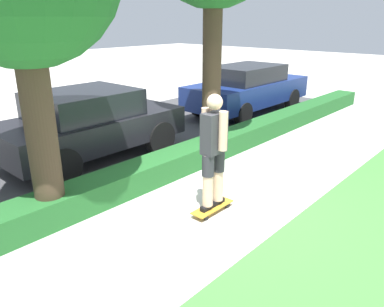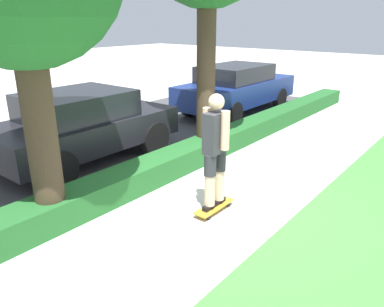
{
  "view_description": "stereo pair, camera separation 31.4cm",
  "coord_description": "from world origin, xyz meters",
  "px_view_note": "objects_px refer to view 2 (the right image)",
  "views": [
    {
      "loc": [
        -4.28,
        -3.2,
        2.84
      ],
      "look_at": [
        -0.09,
        0.6,
        0.8
      ],
      "focal_mm": 35.0,
      "sensor_mm": 36.0,
      "label": 1
    },
    {
      "loc": [
        -4.48,
        -2.96,
        2.84
      ],
      "look_at": [
        -0.09,
        0.6,
        0.8
      ],
      "focal_mm": 35.0,
      "sensor_mm": 36.0,
      "label": 2
    }
  ],
  "objects_px": {
    "skater_person": "(215,149)",
    "parked_car_middle": "(82,125)",
    "skateboard": "(214,207)",
    "parked_car_rear": "(237,87)"
  },
  "relations": [
    {
      "from": "parked_car_middle",
      "to": "skateboard",
      "type": "bearing_deg",
      "value": -92.04
    },
    {
      "from": "skateboard",
      "to": "parked_car_middle",
      "type": "distance_m",
      "value": 3.5
    },
    {
      "from": "skateboard",
      "to": "skater_person",
      "type": "distance_m",
      "value": 0.96
    },
    {
      "from": "skater_person",
      "to": "parked_car_rear",
      "type": "relative_size",
      "value": 0.39
    },
    {
      "from": "parked_car_rear",
      "to": "skateboard",
      "type": "bearing_deg",
      "value": -149.95
    },
    {
      "from": "skateboard",
      "to": "parked_car_middle",
      "type": "bearing_deg",
      "value": 88.44
    },
    {
      "from": "skater_person",
      "to": "parked_car_middle",
      "type": "distance_m",
      "value": 3.44
    },
    {
      "from": "parked_car_middle",
      "to": "parked_car_rear",
      "type": "distance_m",
      "value": 5.77
    },
    {
      "from": "skater_person",
      "to": "parked_car_middle",
      "type": "bearing_deg",
      "value": 88.44
    },
    {
      "from": "skateboard",
      "to": "parked_car_rear",
      "type": "height_order",
      "value": "parked_car_rear"
    }
  ]
}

